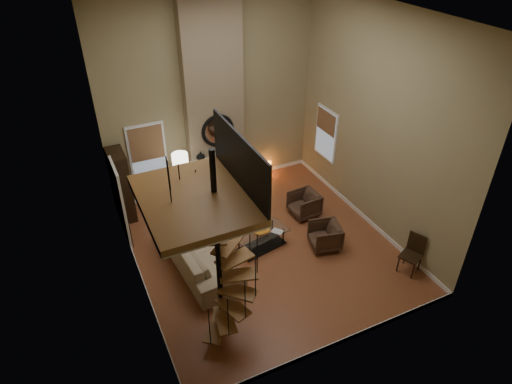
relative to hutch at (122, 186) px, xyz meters
name	(u,v)px	position (x,y,z in m)	size (l,w,h in m)	color
ground	(263,247)	(2.78, -2.79, -0.95)	(6.00, 6.50, 0.01)	#AC6037
back_wall	(211,98)	(2.78, 0.46, 1.80)	(6.00, 0.02, 5.50)	#988C62
front_wall	(353,235)	(2.78, -6.04, 1.80)	(6.00, 0.02, 5.50)	#988C62
left_wall	(123,180)	(-0.22, -2.79, 1.80)	(0.02, 6.50, 5.50)	#988C62
right_wall	(377,124)	(5.78, -2.79, 1.80)	(0.02, 6.50, 5.50)	#988C62
ceiling	(265,15)	(2.78, -2.79, 4.54)	(6.00, 6.50, 0.01)	silver
baseboard_back	(216,182)	(2.78, 0.45, -0.89)	(6.00, 0.02, 0.12)	white
baseboard_front	(336,343)	(2.78, -6.03, -0.89)	(6.00, 0.02, 0.12)	white
baseboard_left	(143,282)	(-0.21, -2.79, -0.89)	(0.02, 6.50, 0.12)	white
baseboard_right	(362,215)	(5.77, -2.79, -0.89)	(0.02, 6.50, 0.12)	white
chimney_breast	(213,100)	(2.78, 0.27, 1.80)	(1.60, 0.38, 5.50)	#8A7659
hearth	(224,194)	(2.78, -0.22, -0.93)	(1.50, 0.60, 0.04)	black
firebox	(220,174)	(2.78, 0.07, -0.40)	(0.95, 0.02, 0.72)	black
mantel	(220,157)	(2.78, -0.01, 0.20)	(1.70, 0.18, 0.06)	white
mirror_frame	(218,131)	(2.78, 0.05, 1.00)	(0.94, 0.94, 0.10)	black
mirror_disc	(218,130)	(2.78, 0.06, 1.00)	(0.80, 0.80, 0.01)	white
vase_left	(201,156)	(2.23, 0.03, 0.35)	(0.24, 0.24, 0.25)	black
vase_right	(239,148)	(3.38, 0.03, 0.33)	(0.20, 0.20, 0.21)	#174D53
window_back	(147,149)	(0.88, 0.43, 0.67)	(1.02, 0.06, 1.52)	white
window_right	(326,133)	(5.75, -0.79, 0.68)	(0.06, 1.02, 1.52)	white
entry_door	(122,204)	(-0.18, -0.99, 0.10)	(0.10, 1.05, 2.16)	white
loft	(200,195)	(0.73, -4.59, 2.29)	(1.70, 2.20, 1.09)	olive
spiral_stair	(219,257)	(0.99, -4.58, 0.83)	(1.47, 1.47, 4.06)	black
hutch	(122,186)	(0.00, 0.00, 0.00)	(0.41, 0.88, 1.97)	black
sofa	(198,252)	(1.13, -2.72, -0.55)	(2.76, 1.08, 0.81)	tan
armchair_near	(306,203)	(4.44, -2.05, -0.60)	(0.72, 0.74, 0.67)	#462E20
armchair_far	(328,235)	(4.22, -3.45, -0.60)	(0.70, 0.72, 0.65)	#462E20
coffee_table	(261,238)	(2.74, -2.78, -0.67)	(1.41, 0.90, 0.48)	silver
bowl	(260,230)	(2.74, -2.73, -0.45)	(0.43, 0.43, 0.11)	orange
book	(277,232)	(3.09, -2.93, -0.49)	(0.20, 0.27, 0.03)	gray
floor_lamp	(181,164)	(1.54, -0.37, 0.46)	(0.43, 0.43, 1.74)	black
accent_lamp	(269,168)	(4.46, 0.23, -0.70)	(0.13, 0.13, 0.46)	orange
side_chair	(413,251)	(5.53, -4.95, -0.42)	(0.57, 0.56, 0.95)	black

